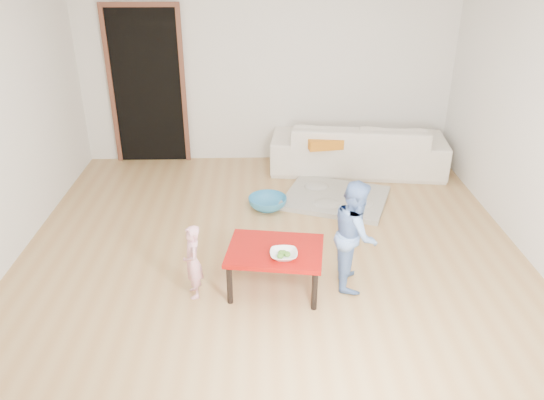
{
  "coord_description": "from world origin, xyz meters",
  "views": [
    {
      "loc": [
        -0.11,
        -4.58,
        2.81
      ],
      "look_at": [
        0.0,
        -0.2,
        0.65
      ],
      "focal_mm": 35.0,
      "sensor_mm": 36.0,
      "label": 1
    }
  ],
  "objects_px": {
    "bowl": "(284,255)",
    "child_pink": "(193,262)",
    "red_table": "(275,269)",
    "sofa": "(358,146)",
    "basin": "(268,203)",
    "child_blue": "(355,234)"
  },
  "relations": [
    {
      "from": "bowl",
      "to": "child_pink",
      "type": "xyz_separation_m",
      "value": [
        -0.77,
        0.06,
        -0.1
      ]
    },
    {
      "from": "red_table",
      "to": "bowl",
      "type": "bearing_deg",
      "value": -64.77
    },
    {
      "from": "sofa",
      "to": "red_table",
      "type": "distance_m",
      "value": 2.97
    },
    {
      "from": "bowl",
      "to": "basin",
      "type": "xyz_separation_m",
      "value": [
        -0.11,
        1.71,
        -0.37
      ]
    },
    {
      "from": "red_table",
      "to": "child_pink",
      "type": "xyz_separation_m",
      "value": [
        -0.71,
        -0.08,
        0.13
      ]
    },
    {
      "from": "bowl",
      "to": "child_blue",
      "type": "distance_m",
      "value": 0.67
    },
    {
      "from": "bowl",
      "to": "child_pink",
      "type": "bearing_deg",
      "value": 175.31
    },
    {
      "from": "sofa",
      "to": "child_pink",
      "type": "distance_m",
      "value": 3.37
    },
    {
      "from": "red_table",
      "to": "child_blue",
      "type": "height_order",
      "value": "child_blue"
    },
    {
      "from": "red_table",
      "to": "child_blue",
      "type": "bearing_deg",
      "value": 6.52
    },
    {
      "from": "bowl",
      "to": "basin",
      "type": "relative_size",
      "value": 0.52
    },
    {
      "from": "sofa",
      "to": "child_blue",
      "type": "relative_size",
      "value": 2.27
    },
    {
      "from": "bowl",
      "to": "child_blue",
      "type": "height_order",
      "value": "child_blue"
    },
    {
      "from": "sofa",
      "to": "bowl",
      "type": "xyz_separation_m",
      "value": [
        -1.12,
        -2.86,
        0.11
      ]
    },
    {
      "from": "child_pink",
      "to": "basin",
      "type": "xyz_separation_m",
      "value": [
        0.67,
        1.65,
        -0.27
      ]
    },
    {
      "from": "sofa",
      "to": "bowl",
      "type": "height_order",
      "value": "sofa"
    },
    {
      "from": "child_pink",
      "to": "red_table",
      "type": "bearing_deg",
      "value": 81.99
    },
    {
      "from": "red_table",
      "to": "child_pink",
      "type": "height_order",
      "value": "child_pink"
    },
    {
      "from": "child_blue",
      "to": "basin",
      "type": "relative_size",
      "value": 2.26
    },
    {
      "from": "red_table",
      "to": "bowl",
      "type": "distance_m",
      "value": 0.28
    },
    {
      "from": "sofa",
      "to": "red_table",
      "type": "bearing_deg",
      "value": 73.35
    },
    {
      "from": "red_table",
      "to": "basin",
      "type": "xyz_separation_m",
      "value": [
        -0.04,
        1.57,
        -0.14
      ]
    }
  ]
}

